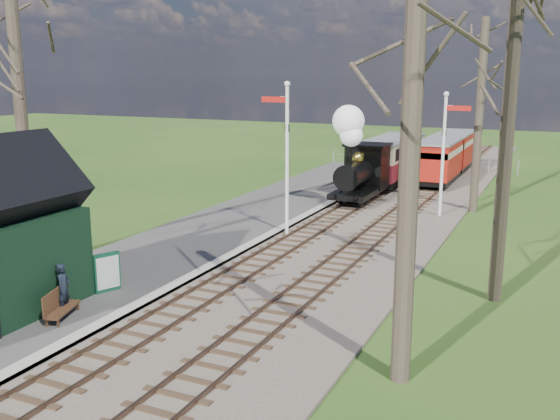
{
  "coord_description": "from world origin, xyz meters",
  "views": [
    {
      "loc": [
        9.36,
        -6.4,
        6.54
      ],
      "look_at": [
        -0.02,
        13.86,
        1.6
      ],
      "focal_mm": 40.0,
      "sensor_mm": 36.0,
      "label": 1
    }
  ],
  "objects_px": {
    "semaphore_far": "(445,145)",
    "coach": "(391,158)",
    "red_carriage_a": "(438,161)",
    "sign_board": "(107,272)",
    "bench": "(59,304)",
    "person": "(64,289)",
    "locomotive": "(359,161)",
    "semaphore_near": "(286,148)",
    "red_carriage_b": "(454,150)"
  },
  "relations": [
    {
      "from": "bench",
      "to": "locomotive",
      "type": "bearing_deg",
      "value": 82.37
    },
    {
      "from": "semaphore_near",
      "to": "person",
      "type": "relative_size",
      "value": 4.46
    },
    {
      "from": "red_carriage_a",
      "to": "sign_board",
      "type": "bearing_deg",
      "value": -102.88
    },
    {
      "from": "coach",
      "to": "red_carriage_a",
      "type": "bearing_deg",
      "value": 16.7
    },
    {
      "from": "semaphore_near",
      "to": "coach",
      "type": "xyz_separation_m",
      "value": [
        0.77,
        13.31,
        -2.0
      ]
    },
    {
      "from": "red_carriage_a",
      "to": "person",
      "type": "bearing_deg",
      "value": -101.76
    },
    {
      "from": "locomotive",
      "to": "bench",
      "type": "bearing_deg",
      "value": -97.63
    },
    {
      "from": "coach",
      "to": "semaphore_near",
      "type": "bearing_deg",
      "value": -93.31
    },
    {
      "from": "locomotive",
      "to": "coach",
      "type": "bearing_deg",
      "value": 89.89
    },
    {
      "from": "semaphore_far",
      "to": "red_carriage_a",
      "type": "relative_size",
      "value": 1.12
    },
    {
      "from": "semaphore_near",
      "to": "locomotive",
      "type": "height_order",
      "value": "semaphore_near"
    },
    {
      "from": "red_carriage_a",
      "to": "red_carriage_b",
      "type": "distance_m",
      "value": 5.5
    },
    {
      "from": "locomotive",
      "to": "red_carriage_b",
      "type": "bearing_deg",
      "value": 78.06
    },
    {
      "from": "red_carriage_b",
      "to": "semaphore_far",
      "type": "bearing_deg",
      "value": -82.56
    },
    {
      "from": "red_carriage_b",
      "to": "sign_board",
      "type": "distance_m",
      "value": 28.73
    },
    {
      "from": "coach",
      "to": "red_carriage_b",
      "type": "relative_size",
      "value": 1.52
    },
    {
      "from": "semaphore_near",
      "to": "red_carriage_a",
      "type": "height_order",
      "value": "semaphore_near"
    },
    {
      "from": "semaphore_far",
      "to": "person",
      "type": "relative_size",
      "value": 4.11
    },
    {
      "from": "locomotive",
      "to": "bench",
      "type": "distance_m",
      "value": 18.29
    },
    {
      "from": "red_carriage_a",
      "to": "coach",
      "type": "bearing_deg",
      "value": -163.3
    },
    {
      "from": "bench",
      "to": "person",
      "type": "distance_m",
      "value": 0.46
    },
    {
      "from": "red_carriage_a",
      "to": "person",
      "type": "xyz_separation_m",
      "value": [
        -5.12,
        -24.59,
        -0.61
      ]
    },
    {
      "from": "locomotive",
      "to": "sign_board",
      "type": "xyz_separation_m",
      "value": [
        -2.59,
        -15.9,
        -1.43
      ]
    },
    {
      "from": "red_carriage_a",
      "to": "semaphore_far",
      "type": "bearing_deg",
      "value": -77.63
    },
    {
      "from": "semaphore_near",
      "to": "red_carriage_a",
      "type": "xyz_separation_m",
      "value": [
        3.37,
        14.09,
        -2.12
      ]
    },
    {
      "from": "coach",
      "to": "bench",
      "type": "relative_size",
      "value": 5.43
    },
    {
      "from": "sign_board",
      "to": "person",
      "type": "height_order",
      "value": "person"
    },
    {
      "from": "person",
      "to": "bench",
      "type": "bearing_deg",
      "value": 179.49
    },
    {
      "from": "red_carriage_b",
      "to": "sign_board",
      "type": "relative_size",
      "value": 4.34
    },
    {
      "from": "semaphore_near",
      "to": "locomotive",
      "type": "relative_size",
      "value": 1.28
    },
    {
      "from": "red_carriage_a",
      "to": "sign_board",
      "type": "height_order",
      "value": "red_carriage_a"
    },
    {
      "from": "red_carriage_b",
      "to": "person",
      "type": "distance_m",
      "value": 30.53
    },
    {
      "from": "semaphore_far",
      "to": "coach",
      "type": "bearing_deg",
      "value": 120.91
    },
    {
      "from": "semaphore_near",
      "to": "coach",
      "type": "height_order",
      "value": "semaphore_near"
    },
    {
      "from": "coach",
      "to": "red_carriage_a",
      "type": "xyz_separation_m",
      "value": [
        2.6,
        0.78,
        -0.12
      ]
    },
    {
      "from": "semaphore_near",
      "to": "sign_board",
      "type": "relative_size",
      "value": 5.27
    },
    {
      "from": "locomotive",
      "to": "sign_board",
      "type": "relative_size",
      "value": 4.12
    },
    {
      "from": "semaphore_far",
      "to": "sign_board",
      "type": "height_order",
      "value": "semaphore_far"
    },
    {
      "from": "locomotive",
      "to": "red_carriage_a",
      "type": "height_order",
      "value": "locomotive"
    },
    {
      "from": "locomotive",
      "to": "red_carriage_a",
      "type": "relative_size",
      "value": 0.95
    },
    {
      "from": "red_carriage_b",
      "to": "bench",
      "type": "distance_m",
      "value": 30.83
    },
    {
      "from": "coach",
      "to": "sign_board",
      "type": "height_order",
      "value": "coach"
    },
    {
      "from": "coach",
      "to": "sign_board",
      "type": "xyz_separation_m",
      "value": [
        -2.6,
        -21.97,
        -0.84
      ]
    },
    {
      "from": "semaphore_near",
      "to": "semaphore_far",
      "type": "relative_size",
      "value": 1.09
    },
    {
      "from": "coach",
      "to": "person",
      "type": "height_order",
      "value": "coach"
    },
    {
      "from": "locomotive",
      "to": "red_carriage_a",
      "type": "xyz_separation_m",
      "value": [
        2.61,
        6.85,
        -0.72
      ]
    },
    {
      "from": "bench",
      "to": "red_carriage_a",
      "type": "bearing_deg",
      "value": 78.58
    },
    {
      "from": "locomotive",
      "to": "coach",
      "type": "distance_m",
      "value": 6.1
    },
    {
      "from": "red_carriage_b",
      "to": "bench",
      "type": "height_order",
      "value": "red_carriage_b"
    },
    {
      "from": "locomotive",
      "to": "person",
      "type": "distance_m",
      "value": 17.97
    }
  ]
}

